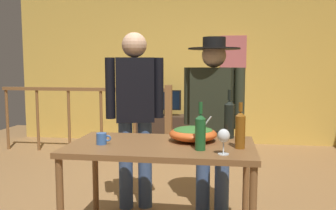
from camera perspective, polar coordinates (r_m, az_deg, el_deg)
ground_plane at (r=3.84m, az=-1.18°, el=-14.18°), size 7.85×7.85×0.00m
back_wall at (r=6.35m, az=3.07°, el=6.71°), size 6.04×0.10×2.78m
framed_picture at (r=6.26m, az=10.16°, el=8.16°), size 0.43×0.03×0.54m
stair_railing at (r=5.58m, az=-8.65°, el=-0.99°), size 2.68×0.10×1.05m
tv_console at (r=6.14m, az=-0.48°, el=-3.95°), size 0.90×0.40×0.50m
flat_screen_tv at (r=6.04m, az=-0.53°, el=0.69°), size 0.54×0.12×0.43m
serving_table at (r=2.71m, az=-1.05°, el=-7.68°), size 1.36×0.77×0.76m
salad_bowl at (r=2.79m, az=3.94°, el=-4.41°), size 0.36×0.36×0.20m
wine_glass at (r=2.39m, az=8.68°, el=-4.93°), size 0.08×0.08×0.17m
wine_bottle_green at (r=2.49m, az=5.08°, el=-4.07°), size 0.07×0.07×0.33m
wine_bottle_dark at (r=2.93m, az=9.55°, el=-2.05°), size 0.08×0.08×0.38m
wine_bottle_amber at (r=2.58m, az=11.21°, el=-3.74°), size 0.07×0.07×0.32m
mug_blue at (r=2.72m, az=-10.29°, el=-5.19°), size 0.11×0.08×0.08m
person_standing_left at (r=3.37m, az=-5.19°, el=-0.30°), size 0.52×0.31×1.64m
person_standing_right at (r=3.28m, az=7.08°, el=-0.87°), size 0.54×0.46×1.58m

